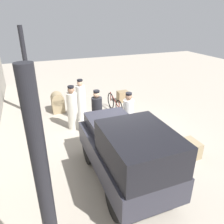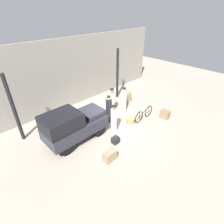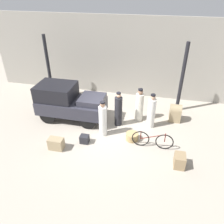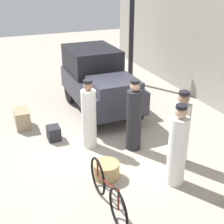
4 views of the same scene
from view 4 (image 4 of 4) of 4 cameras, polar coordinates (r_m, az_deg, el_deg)
The scene contains 11 objects.
ground_plane at distance 7.69m, azimuth -1.96°, elevation -6.11°, with size 30.00×30.00×0.00m, color #A89E8E.
canopy_pillar_left at distance 11.56m, azimuth 3.55°, elevation 13.99°, with size 0.18×0.18×3.62m.
truck at distance 9.31m, azimuth -2.55°, elevation 6.05°, with size 3.26×1.55×1.79m.
bicycle at distance 5.66m, azimuth -0.88°, elevation -14.26°, with size 1.71×0.04×0.78m.
wicker_basket at distance 6.53m, azimuth -1.07°, elevation -10.56°, with size 0.54×0.54×0.33m.
porter_lifting_near_truck at distance 6.86m, azimuth 12.41°, elevation -3.46°, with size 0.38×0.38×1.68m.
porter_with_bicycle at distance 7.23m, azimuth 4.04°, elevation -1.17°, with size 0.36×0.36×1.72m.
porter_standing_middle at distance 6.18m, azimuth 11.86°, elevation -6.61°, with size 0.37×0.37×1.70m.
porter_carrying_trunk at distance 7.34m, azimuth -4.25°, elevation -0.89°, with size 0.35×0.35×1.68m.
suitcase_black_upright at distance 8.00m, azimuth -10.61°, elevation -3.82°, with size 0.37×0.31×0.36m.
trunk_wicker_pale at distance 8.79m, azimuth -16.11°, elevation -1.18°, with size 0.61×0.38×0.50m.
Camera 4 is at (6.21, -2.28, 3.93)m, focal length 50.00 mm.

